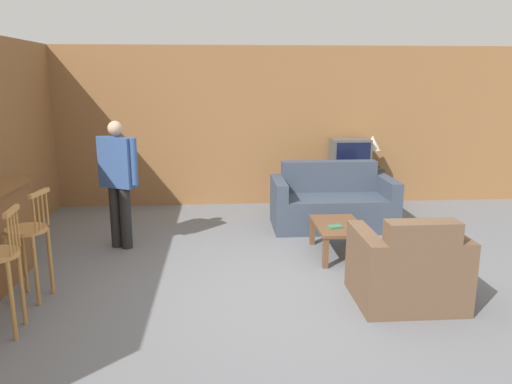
{
  "coord_description": "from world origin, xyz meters",
  "views": [
    {
      "loc": [
        -0.55,
        -4.58,
        2.1
      ],
      "look_at": [
        -0.17,
        0.82,
        0.85
      ],
      "focal_mm": 35.0,
      "sensor_mm": 36.0,
      "label": 1
    }
  ],
  "objects_px": {
    "tv_unit": "(348,187)",
    "person_by_window": "(118,178)",
    "book_on_table": "(335,227)",
    "table_lamp": "(372,144)",
    "armchair_near": "(408,270)",
    "tv": "(350,153)",
    "bar_chair_mid": "(29,240)",
    "couch_far": "(332,204)",
    "coffee_table": "(338,229)"
  },
  "relations": [
    {
      "from": "tv_unit",
      "to": "table_lamp",
      "type": "bearing_deg",
      "value": -0.0
    },
    {
      "from": "tv_unit",
      "to": "table_lamp",
      "type": "distance_m",
      "value": 0.8
    },
    {
      "from": "couch_far",
      "to": "table_lamp",
      "type": "bearing_deg",
      "value": 50.93
    },
    {
      "from": "bar_chair_mid",
      "to": "table_lamp",
      "type": "relative_size",
      "value": 2.07
    },
    {
      "from": "coffee_table",
      "to": "table_lamp",
      "type": "bearing_deg",
      "value": 64.82
    },
    {
      "from": "bar_chair_mid",
      "to": "tv",
      "type": "distance_m",
      "value": 5.12
    },
    {
      "from": "armchair_near",
      "to": "book_on_table",
      "type": "bearing_deg",
      "value": 109.67
    },
    {
      "from": "armchair_near",
      "to": "tv_unit",
      "type": "xyz_separation_m",
      "value": [
        0.36,
        3.62,
        0.0
      ]
    },
    {
      "from": "tv",
      "to": "book_on_table",
      "type": "xyz_separation_m",
      "value": [
        -0.78,
        -2.42,
        -0.49
      ]
    },
    {
      "from": "coffee_table",
      "to": "table_lamp",
      "type": "distance_m",
      "value": 2.63
    },
    {
      "from": "table_lamp",
      "to": "person_by_window",
      "type": "height_order",
      "value": "person_by_window"
    },
    {
      "from": "couch_far",
      "to": "tv_unit",
      "type": "height_order",
      "value": "couch_far"
    },
    {
      "from": "tv_unit",
      "to": "person_by_window",
      "type": "distance_m",
      "value": 3.86
    },
    {
      "from": "bar_chair_mid",
      "to": "person_by_window",
      "type": "height_order",
      "value": "person_by_window"
    },
    {
      "from": "book_on_table",
      "to": "table_lamp",
      "type": "distance_m",
      "value": 2.76
    },
    {
      "from": "armchair_near",
      "to": "tv_unit",
      "type": "relative_size",
      "value": 0.92
    },
    {
      "from": "couch_far",
      "to": "table_lamp",
      "type": "height_order",
      "value": "table_lamp"
    },
    {
      "from": "armchair_near",
      "to": "person_by_window",
      "type": "distance_m",
      "value": 3.55
    },
    {
      "from": "couch_far",
      "to": "table_lamp",
      "type": "xyz_separation_m",
      "value": [
        0.88,
        1.09,
        0.72
      ]
    },
    {
      "from": "bar_chair_mid",
      "to": "tv",
      "type": "xyz_separation_m",
      "value": [
        3.93,
        3.28,
        0.29
      ]
    },
    {
      "from": "armchair_near",
      "to": "table_lamp",
      "type": "height_order",
      "value": "table_lamp"
    },
    {
      "from": "armchair_near",
      "to": "table_lamp",
      "type": "bearing_deg",
      "value": 78.66
    },
    {
      "from": "couch_far",
      "to": "tv",
      "type": "relative_size",
      "value": 2.79
    },
    {
      "from": "armchair_near",
      "to": "tv_unit",
      "type": "distance_m",
      "value": 3.63
    },
    {
      "from": "tv_unit",
      "to": "person_by_window",
      "type": "xyz_separation_m",
      "value": [
        -3.36,
        -1.81,
        0.57
      ]
    },
    {
      "from": "armchair_near",
      "to": "book_on_table",
      "type": "height_order",
      "value": "armchair_near"
    },
    {
      "from": "bar_chair_mid",
      "to": "coffee_table",
      "type": "bearing_deg",
      "value": 17.11
    },
    {
      "from": "bar_chair_mid",
      "to": "coffee_table",
      "type": "height_order",
      "value": "bar_chair_mid"
    },
    {
      "from": "armchair_near",
      "to": "tv_unit",
      "type": "bearing_deg",
      "value": 84.33
    },
    {
      "from": "tv_unit",
      "to": "armchair_near",
      "type": "bearing_deg",
      "value": -95.67
    },
    {
      "from": "couch_far",
      "to": "armchair_near",
      "type": "relative_size",
      "value": 1.78
    },
    {
      "from": "couch_far",
      "to": "armchair_near",
      "type": "height_order",
      "value": "couch_far"
    },
    {
      "from": "person_by_window",
      "to": "book_on_table",
      "type": "bearing_deg",
      "value": -13.39
    },
    {
      "from": "couch_far",
      "to": "book_on_table",
      "type": "relative_size",
      "value": 9.22
    },
    {
      "from": "couch_far",
      "to": "armchair_near",
      "type": "distance_m",
      "value": 2.53
    },
    {
      "from": "couch_far",
      "to": "person_by_window",
      "type": "xyz_separation_m",
      "value": [
        -2.84,
        -0.72,
        0.57
      ]
    },
    {
      "from": "bar_chair_mid",
      "to": "book_on_table",
      "type": "bearing_deg",
      "value": 15.15
    },
    {
      "from": "armchair_near",
      "to": "tv",
      "type": "bearing_deg",
      "value": 84.33
    },
    {
      "from": "bar_chair_mid",
      "to": "person_by_window",
      "type": "relative_size",
      "value": 0.67
    },
    {
      "from": "bar_chair_mid",
      "to": "book_on_table",
      "type": "distance_m",
      "value": 3.27
    },
    {
      "from": "armchair_near",
      "to": "bar_chair_mid",
      "type": "bearing_deg",
      "value": 174.59
    },
    {
      "from": "couch_far",
      "to": "tv_unit",
      "type": "bearing_deg",
      "value": 64.57
    },
    {
      "from": "bar_chair_mid",
      "to": "coffee_table",
      "type": "xyz_separation_m",
      "value": [
        3.22,
        0.99,
        -0.27
      ]
    },
    {
      "from": "coffee_table",
      "to": "person_by_window",
      "type": "bearing_deg",
      "value": 169.88
    },
    {
      "from": "tv_unit",
      "to": "person_by_window",
      "type": "height_order",
      "value": "person_by_window"
    },
    {
      "from": "couch_far",
      "to": "coffee_table",
      "type": "bearing_deg",
      "value": -99.04
    },
    {
      "from": "bar_chair_mid",
      "to": "tv_unit",
      "type": "distance_m",
      "value": 5.13
    },
    {
      "from": "bar_chair_mid",
      "to": "book_on_table",
      "type": "xyz_separation_m",
      "value": [
        3.15,
        0.85,
        -0.2
      ]
    },
    {
      "from": "bar_chair_mid",
      "to": "coffee_table",
      "type": "relative_size",
      "value": 1.19
    },
    {
      "from": "tv",
      "to": "book_on_table",
      "type": "relative_size",
      "value": 3.3
    }
  ]
}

